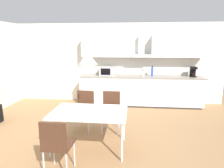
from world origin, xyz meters
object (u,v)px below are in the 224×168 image
at_px(microwave, 108,71).
at_px(chair_near_left, 56,142).
at_px(dining_table, 89,114).
at_px(pendant_lamp, 88,58).
at_px(bottle_white, 143,73).
at_px(chair_far_right, 111,107).
at_px(chair_far_left, 84,106).
at_px(coffee_maker, 193,72).
at_px(bottle_blue, 152,71).

relative_size(microwave, chair_near_left, 0.55).
bearing_deg(dining_table, pendant_lamp, -86.42).
bearing_deg(bottle_white, chair_near_left, -110.98).
bearing_deg(microwave, chair_far_right, -80.61).
xyz_separation_m(chair_far_right, chair_far_left, (-0.60, -0.00, 0.00)).
xyz_separation_m(microwave, bottle_white, (1.09, 0.01, -0.05)).
xyz_separation_m(chair_near_left, pendant_lamp, (0.31, 0.82, 1.14)).
relative_size(bottle_white, chair_near_left, 0.23).
bearing_deg(chair_far_right, coffee_maker, 41.11).
bearing_deg(chair_near_left, pendant_lamp, 69.58).
bearing_deg(chair_far_right, bottle_blue, 62.24).
height_order(microwave, chair_near_left, microwave).
relative_size(microwave, pendant_lamp, 1.50).
bearing_deg(bottle_blue, chair_far_left, -129.50).
bearing_deg(chair_far_right, bottle_white, 68.51).
relative_size(coffee_maker, bottle_blue, 0.95).
xyz_separation_m(dining_table, chair_near_left, (-0.31, -0.82, -0.14)).
height_order(bottle_blue, chair_far_left, bottle_blue).
distance_m(bottle_white, bottle_blue, 0.29).
height_order(bottle_blue, chair_near_left, bottle_blue).
height_order(bottle_white, chair_near_left, bottle_white).
bearing_deg(bottle_blue, bottle_white, -170.50).
distance_m(coffee_maker, pendant_lamp, 3.84).
xyz_separation_m(dining_table, pendant_lamp, (0.00, -0.00, 1.00)).
bearing_deg(pendant_lamp, bottle_blue, 64.32).
relative_size(bottle_white, bottle_blue, 0.64).
xyz_separation_m(microwave, chair_far_left, (-0.28, -1.95, -0.53)).
height_order(chair_far_right, chair_far_left, same).
distance_m(dining_table, chair_near_left, 0.89).
relative_size(coffee_maker, dining_table, 0.22).
bearing_deg(microwave, pendant_lamp, -89.62).
relative_size(chair_far_right, pendant_lamp, 2.72).
xyz_separation_m(chair_far_right, pendant_lamp, (-0.30, -0.82, 1.14)).
xyz_separation_m(coffee_maker, chair_near_left, (-2.87, -3.62, -0.54)).
bearing_deg(pendant_lamp, chair_near_left, -110.42).
xyz_separation_m(microwave, coffee_maker, (2.58, 0.03, 0.01)).
distance_m(bottle_blue, pendant_lamp, 3.20).
bearing_deg(pendant_lamp, chair_far_left, 109.76).
bearing_deg(microwave, dining_table, -89.62).
bearing_deg(chair_near_left, microwave, 85.43).
distance_m(coffee_maker, chair_near_left, 4.65).
xyz_separation_m(bottle_white, pendant_lamp, (-1.07, -2.78, 0.66)).
distance_m(microwave, dining_table, 2.80).
height_order(chair_near_left, pendant_lamp, pendant_lamp).
bearing_deg(pendant_lamp, microwave, 90.38).
height_order(microwave, chair_far_left, microwave).
distance_m(chair_near_left, pendant_lamp, 1.44).
bearing_deg(bottle_white, coffee_maker, 0.58).
bearing_deg(coffee_maker, dining_table, -132.56).
relative_size(bottle_white, dining_table, 0.15).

